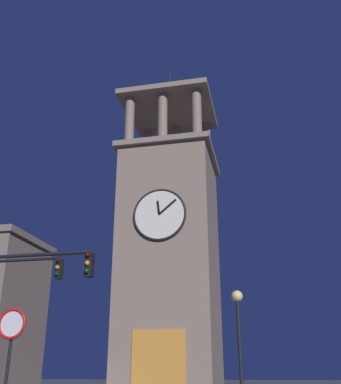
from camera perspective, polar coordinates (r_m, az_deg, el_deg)
The scene contains 4 objects.
clocktower at distance 31.75m, azimuth -0.09°, elevation -8.40°, with size 6.79×6.78×24.50m.
traffic_signal_far at distance 15.43m, azimuth -18.42°, elevation -12.76°, with size 3.62×0.41×5.59m.
street_lamp at distance 18.03m, azimuth 8.54°, elevation -16.31°, with size 0.44×0.44×4.58m.
no_horn_sign at distance 12.56m, azimuth -19.41°, elevation -16.60°, with size 0.78×0.14×3.15m.
Camera 1 is at (-10.52, 24.65, 1.61)m, focal length 42.53 mm.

